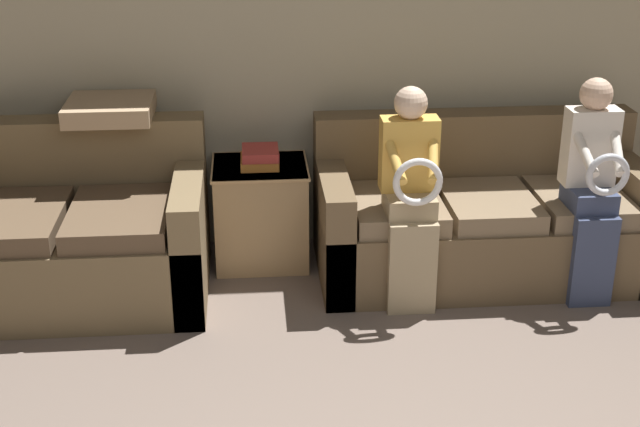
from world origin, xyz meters
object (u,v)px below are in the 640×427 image
Objects in this scene: book_stack at (260,157)px; throw_pillow at (110,109)px; couch_side at (74,238)px; side_shelf at (261,212)px; couch_main at (481,219)px; child_left_seated at (411,190)px; child_right_seated at (592,181)px.

throw_pillow is at bearing 178.16° from book_stack.
throw_pillow is at bearing 58.83° from couch_side.
throw_pillow is (-0.83, 0.02, 0.65)m from side_shelf.
couch_main reaches higher than book_stack.
child_left_seated is at bearing -36.89° from side_shelf.
throw_pillow is at bearing 166.97° from child_right_seated.
couch_side is 2.39× the size of side_shelf.
child_left_seated is (-0.49, -0.36, 0.34)m from couch_main.
child_left_seated is at bearing -143.83° from couch_main.
child_right_seated reaches higher than side_shelf.
couch_side reaches higher than book_stack.
side_shelf is at bearing 143.11° from child_left_seated.
book_stack is at bearing -73.82° from side_shelf.
child_right_seated is 2.55× the size of throw_pillow.
couch_side is 0.75m from throw_pillow.
couch_side reaches higher than couch_main.
child_right_seated is at bearing -13.03° from throw_pillow.
couch_main is 2.20m from throw_pillow.
child_right_seated is at bearing -5.26° from couch_side.
child_left_seated reaches higher than throw_pillow.
child_left_seated reaches higher than couch_side.
book_stack is (-1.75, 0.57, -0.01)m from child_right_seated.
side_shelf is at bearing 17.46° from couch_side.
book_stack is (0.00, -0.01, 0.35)m from side_shelf.
couch_side is at bearing -163.11° from book_stack.
side_shelf is (-1.76, 0.58, -0.36)m from child_right_seated.
couch_side is 3.05× the size of throw_pillow.
child_right_seated is (0.98, 0.00, 0.02)m from child_left_seated.
side_shelf is at bearing -1.14° from throw_pillow.
child_right_seated is at bearing -18.03° from book_stack.
side_shelf is (-1.27, 0.23, -0.00)m from couch_main.
book_stack is (1.03, 0.31, 0.33)m from couch_side.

